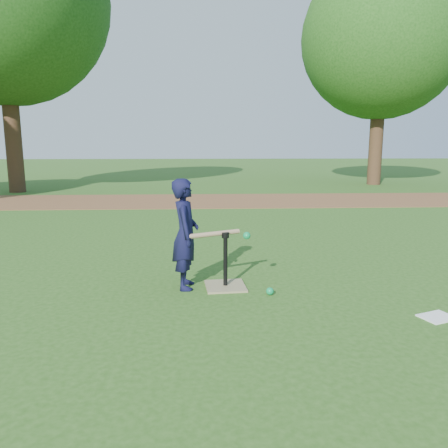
{
  "coord_description": "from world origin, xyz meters",
  "views": [
    {
      "loc": [
        -0.06,
        -4.36,
        1.56
      ],
      "look_at": [
        0.19,
        0.52,
        0.65
      ],
      "focal_mm": 35.0,
      "sensor_mm": 36.0,
      "label": 1
    }
  ],
  "objects": [
    {
      "name": "dirt_strip",
      "position": [
        0.0,
        7.5,
        0.01
      ],
      "size": [
        24.0,
        3.0,
        0.01
      ],
      "primitive_type": "cube",
      "color": "brown",
      "rests_on": "ground"
    },
    {
      "name": "batting_tee",
      "position": [
        0.19,
        0.22,
        0.11
      ],
      "size": [
        0.46,
        0.46,
        0.61
      ],
      "color": "#93875D",
      "rests_on": "ground"
    },
    {
      "name": "tree_right",
      "position": [
        6.5,
        12.0,
        5.29
      ],
      "size": [
        5.8,
        5.8,
        8.21
      ],
      "color": "#382316",
      "rests_on": "ground"
    },
    {
      "name": "clipboard",
      "position": [
        2.07,
        -0.74,
        0.01
      ],
      "size": [
        0.36,
        0.32,
        0.01
      ],
      "primitive_type": "cube",
      "rotation": [
        0.0,
        0.0,
        0.36
      ],
      "color": "white",
      "rests_on": "ground"
    },
    {
      "name": "child",
      "position": [
        -0.24,
        0.23,
        0.6
      ],
      "size": [
        0.29,
        0.44,
        1.19
      ],
      "primitive_type": "imported",
      "rotation": [
        0.0,
        0.0,
        1.58
      ],
      "color": "black",
      "rests_on": "ground"
    },
    {
      "name": "wiffle_ball_ground",
      "position": [
        0.64,
        -0.06,
        0.04
      ],
      "size": [
        0.08,
        0.08,
        0.08
      ],
      "primitive_type": "sphere",
      "color": "#0D8F4B",
      "rests_on": "ground"
    },
    {
      "name": "ground",
      "position": [
        0.0,
        0.0,
        0.0
      ],
      "size": [
        80.0,
        80.0,
        0.0
      ],
      "primitive_type": "plane",
      "color": "#285116",
      "rests_on": "ground"
    },
    {
      "name": "swing_action",
      "position": [
        0.11,
        0.18,
        0.6
      ],
      "size": [
        0.71,
        0.31,
        0.08
      ],
      "color": "tan",
      "rests_on": "ground"
    }
  ]
}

